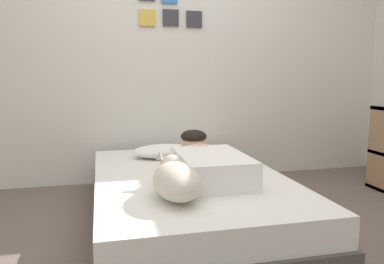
% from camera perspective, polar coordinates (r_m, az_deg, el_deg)
% --- Properties ---
extents(ground_plane, '(12.98, 12.98, 0.00)m').
position_cam_1_polar(ground_plane, '(2.51, 3.31, -15.64)').
color(ground_plane, '#66564C').
extents(back_wall, '(4.49, 0.12, 2.50)m').
position_cam_1_polar(back_wall, '(3.79, -3.40, 11.84)').
color(back_wall, silver).
rests_on(back_wall, ground).
extents(bed, '(1.31, 2.04, 0.34)m').
position_cam_1_polar(bed, '(2.74, -0.53, -9.78)').
color(bed, '#4C4742').
rests_on(bed, ground).
extents(pillow, '(0.52, 0.32, 0.11)m').
position_cam_1_polar(pillow, '(3.23, -4.18, -2.83)').
color(pillow, white).
rests_on(pillow, bed).
extents(person_lying, '(0.43, 0.92, 0.27)m').
position_cam_1_polar(person_lying, '(2.62, 2.14, -4.32)').
color(person_lying, white).
rests_on(person_lying, bed).
extents(dog, '(0.26, 0.57, 0.21)m').
position_cam_1_polar(dog, '(2.19, -2.40, -6.98)').
color(dog, beige).
rests_on(dog, bed).
extents(coffee_cup, '(0.12, 0.09, 0.07)m').
position_cam_1_polar(coffee_cup, '(3.14, 2.11, -3.46)').
color(coffee_cup, '#D84C47').
rests_on(coffee_cup, bed).
extents(cell_phone, '(0.07, 0.14, 0.01)m').
position_cam_1_polar(cell_phone, '(2.52, 0.15, -7.20)').
color(cell_phone, black).
rests_on(cell_phone, bed).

